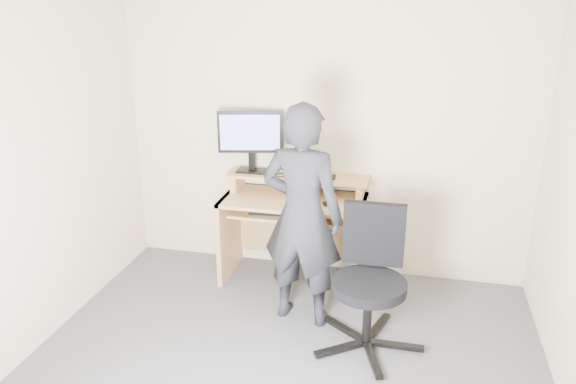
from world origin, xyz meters
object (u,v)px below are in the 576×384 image
at_px(desk, 296,217).
at_px(monitor, 251,136).
at_px(person, 302,216).
at_px(office_chair, 370,274).

bearing_deg(desk, monitor, 170.22).
distance_m(desk, monitor, 0.80).
bearing_deg(desk, person, -73.98).
height_order(office_chair, person, person).
bearing_deg(person, desk, -65.01).
bearing_deg(office_chair, person, 158.67).
bearing_deg(monitor, office_chair, -52.73).
relative_size(desk, person, 0.71).
xyz_separation_m(desk, office_chair, (0.72, -0.87, -0.01)).
bearing_deg(office_chair, desk, 129.39).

